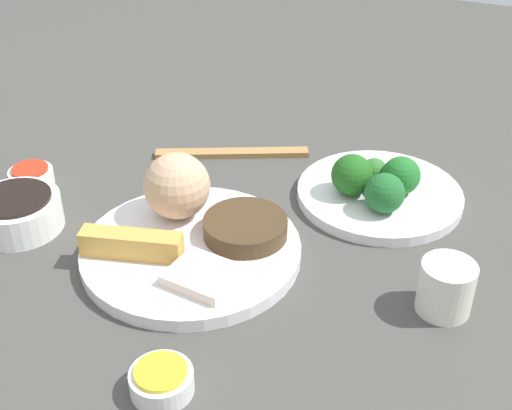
# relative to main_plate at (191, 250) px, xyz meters

# --- Properties ---
(tabletop) EXTENTS (2.20, 2.20, 0.02)m
(tabletop) POSITION_rel_main_plate_xyz_m (0.06, -0.00, -0.02)
(tabletop) COLOR #45433F
(tabletop) RESTS_ON ground
(main_plate) EXTENTS (0.26, 0.26, 0.02)m
(main_plate) POSITION_rel_main_plate_xyz_m (0.00, 0.00, 0.00)
(main_plate) COLOR white
(main_plate) RESTS_ON tabletop
(rice_scoop) EXTENTS (0.08, 0.08, 0.08)m
(rice_scoop) POSITION_rel_main_plate_xyz_m (0.05, 0.04, 0.05)
(rice_scoop) COLOR tan
(rice_scoop) RESTS_ON main_plate
(spring_roll) EXTENTS (0.05, 0.12, 0.03)m
(spring_roll) POSITION_rel_main_plate_xyz_m (-0.04, 0.05, 0.02)
(spring_roll) COLOR gold
(spring_roll) RESTS_ON main_plate
(crab_rangoon_wonton) EXTENTS (0.07, 0.08, 0.01)m
(crab_rangoon_wonton) POSITION_rel_main_plate_xyz_m (-0.05, -0.04, 0.01)
(crab_rangoon_wonton) COLOR beige
(crab_rangoon_wonton) RESTS_ON main_plate
(stir_fry_heap) EXTENTS (0.10, 0.10, 0.02)m
(stir_fry_heap) POSITION_rel_main_plate_xyz_m (0.04, -0.05, 0.02)
(stir_fry_heap) COLOR #45321D
(stir_fry_heap) RESTS_ON main_plate
(broccoli_plate) EXTENTS (0.22, 0.22, 0.01)m
(broccoli_plate) POSITION_rel_main_plate_xyz_m (0.21, -0.17, -0.00)
(broccoli_plate) COLOR white
(broccoli_plate) RESTS_ON tabletop
(broccoli_floret_0) EXTENTS (0.05, 0.05, 0.05)m
(broccoli_floret_0) POSITION_rel_main_plate_xyz_m (0.21, -0.19, 0.03)
(broccoli_floret_0) COLOR #206C27
(broccoli_floret_0) RESTS_ON broccoli_plate
(broccoli_floret_1) EXTENTS (0.05, 0.05, 0.05)m
(broccoli_floret_1) POSITION_rel_main_plate_xyz_m (0.18, -0.14, 0.03)
(broccoli_floret_1) COLOR #205E1B
(broccoli_floret_1) RESTS_ON broccoli_plate
(broccoli_floret_2) EXTENTS (0.05, 0.05, 0.05)m
(broccoli_floret_2) POSITION_rel_main_plate_xyz_m (0.16, -0.19, 0.03)
(broccoli_floret_2) COLOR #20632A
(broccoli_floret_2) RESTS_ON broccoli_plate
(broccoli_floret_3) EXTENTS (0.04, 0.04, 0.04)m
(broccoli_floret_3) POSITION_rel_main_plate_xyz_m (0.22, -0.16, 0.02)
(broccoli_floret_3) COLOR #327030
(broccoli_floret_3) RESTS_ON broccoli_plate
(soy_sauce_bowl) EXTENTS (0.11, 0.11, 0.04)m
(soy_sauce_bowl) POSITION_rel_main_plate_xyz_m (-0.03, 0.22, 0.01)
(soy_sauce_bowl) COLOR white
(soy_sauce_bowl) RESTS_ON tabletop
(soy_sauce_bowl_liquid) EXTENTS (0.09, 0.09, 0.00)m
(soy_sauce_bowl_liquid) POSITION_rel_main_plate_xyz_m (-0.03, 0.22, 0.03)
(soy_sauce_bowl_liquid) COLOR black
(soy_sauce_bowl_liquid) RESTS_ON soy_sauce_bowl
(sauce_ramekin_sweet_and_sour) EXTENTS (0.06, 0.06, 0.02)m
(sauce_ramekin_sweet_and_sour) POSITION_rel_main_plate_xyz_m (0.06, 0.27, 0.00)
(sauce_ramekin_sweet_and_sour) COLOR white
(sauce_ramekin_sweet_and_sour) RESTS_ON tabletop
(sauce_ramekin_sweet_and_sour_liquid) EXTENTS (0.05, 0.05, 0.00)m
(sauce_ramekin_sweet_and_sour_liquid) POSITION_rel_main_plate_xyz_m (0.06, 0.27, 0.02)
(sauce_ramekin_sweet_and_sour_liquid) COLOR red
(sauce_ramekin_sweet_and_sour_liquid) RESTS_ON sauce_ramekin_sweet_and_sour
(sauce_ramekin_hot_mustard) EXTENTS (0.06, 0.06, 0.02)m
(sauce_ramekin_hot_mustard) POSITION_rel_main_plate_xyz_m (-0.19, -0.07, 0.00)
(sauce_ramekin_hot_mustard) COLOR white
(sauce_ramekin_hot_mustard) RESTS_ON tabletop
(sauce_ramekin_hot_mustard_liquid) EXTENTS (0.05, 0.05, 0.00)m
(sauce_ramekin_hot_mustard_liquid) POSITION_rel_main_plate_xyz_m (-0.19, -0.07, 0.02)
(sauce_ramekin_hot_mustard_liquid) COLOR yellow
(sauce_ramekin_hot_mustard_liquid) RESTS_ON sauce_ramekin_hot_mustard
(teacup) EXTENTS (0.06, 0.06, 0.06)m
(teacup) POSITION_rel_main_plate_xyz_m (0.02, -0.29, 0.02)
(teacup) COLOR white
(teacup) RESTS_ON tabletop
(chopsticks_pair) EXTENTS (0.11, 0.21, 0.01)m
(chopsticks_pair) POSITION_rel_main_plate_xyz_m (0.24, 0.06, -0.00)
(chopsticks_pair) COLOR #A97C45
(chopsticks_pair) RESTS_ON tabletop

